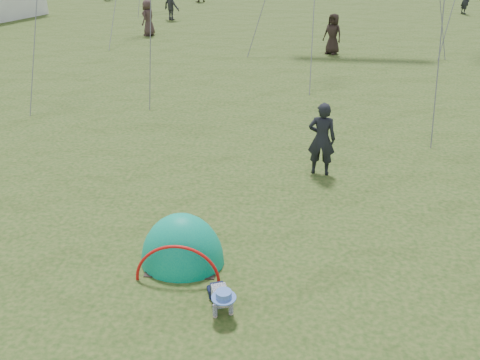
# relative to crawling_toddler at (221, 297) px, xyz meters

# --- Properties ---
(ground) EXTENTS (140.00, 140.00, 0.00)m
(ground) POSITION_rel_crawling_toddler_xyz_m (1.08, -0.80, -0.26)
(ground) COLOR #17370F
(crawling_toddler) EXTENTS (0.68, 0.80, 0.52)m
(crawling_toddler) POSITION_rel_crawling_toddler_xyz_m (0.00, 0.00, 0.00)
(crawling_toddler) COLOR black
(crawling_toddler) RESTS_ON ground
(popup_tent) EXTENTS (1.52, 1.28, 1.89)m
(popup_tent) POSITION_rel_crawling_toddler_xyz_m (-0.86, 1.17, -0.26)
(popup_tent) COLOR #007D6E
(popup_tent) RESTS_ON ground
(standing_adult) EXTENTS (0.68, 0.49, 1.73)m
(standing_adult) POSITION_rel_crawling_toddler_xyz_m (1.58, 5.03, 0.61)
(standing_adult) COLOR black
(standing_adult) RESTS_ON ground
(crowd_person_3) EXTENTS (1.21, 1.07, 1.63)m
(crowd_person_3) POSITION_rel_crawling_toddler_xyz_m (-6.28, 23.70, 0.55)
(crowd_person_3) COLOR black
(crowd_person_3) RESTS_ON ground
(crowd_person_4) EXTENTS (0.74, 0.94, 1.68)m
(crowd_person_4) POSITION_rel_crawling_toddler_xyz_m (-6.47, 19.56, 0.58)
(crowd_person_4) COLOR #3C2A28
(crowd_person_4) RESTS_ON ground
(crowd_person_10) EXTENTS (0.97, 0.88, 1.67)m
(crowd_person_10) POSITION_rel_crawling_toddler_xyz_m (2.29, 16.82, 0.58)
(crowd_person_10) COLOR black
(crowd_person_10) RESTS_ON ground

